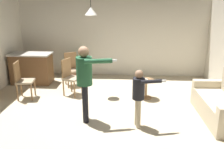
{
  "coord_description": "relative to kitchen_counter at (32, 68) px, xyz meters",
  "views": [
    {
      "loc": [
        0.61,
        -5.17,
        2.54
      ],
      "look_at": [
        0.23,
        -0.13,
        1.0
      ],
      "focal_mm": 39.64,
      "sensor_mm": 36.0,
      "label": 1
    }
  ],
  "objects": [
    {
      "name": "potted_plant_corner",
      "position": [
        1.16,
        0.71,
        -0.03
      ],
      "size": [
        0.53,
        0.53,
        0.81
      ],
      "color": "brown",
      "rests_on": "ground"
    },
    {
      "name": "dining_chair_by_counter",
      "position": [
        1.29,
        -0.09,
        0.07
      ],
      "size": [
        0.56,
        0.56,
        1.0
      ],
      "rotation": [
        0.0,
        0.0,
        3.6
      ],
      "color": "olive",
      "rests_on": "ground"
    },
    {
      "name": "kitchen_counter",
      "position": [
        0.0,
        0.0,
        0.0
      ],
      "size": [
        1.26,
        0.66,
        0.95
      ],
      "color": "brown",
      "rests_on": "ground"
    },
    {
      "name": "dining_chair_near_wall",
      "position": [
        0.25,
        -1.28,
        0.07
      ],
      "size": [
        0.47,
        0.47,
        1.0
      ],
      "rotation": [
        0.0,
        0.0,
        4.85
      ],
      "color": "olive",
      "rests_on": "ground"
    },
    {
      "name": "dining_chair_centre_back",
      "position": [
        1.43,
        -0.89,
        0.07
      ],
      "size": [
        0.55,
        0.55,
        1.0
      ],
      "rotation": [
        0.0,
        0.0,
        4.32
      ],
      "color": "olive",
      "rests_on": "ground"
    },
    {
      "name": "side_table_by_couch",
      "position": [
        3.5,
        -1.02,
        -0.15
      ],
      "size": [
        0.44,
        0.44,
        0.52
      ],
      "color": "olive",
      "rests_on": "ground"
    },
    {
      "name": "ceiling_light_pendant",
      "position": [
        2.02,
        -0.72,
        1.77
      ],
      "size": [
        0.32,
        0.32,
        0.55
      ],
      "color": "silver"
    },
    {
      "name": "ground",
      "position": [
        2.45,
        -2.07,
        -0.48
      ],
      "size": [
        7.68,
        7.68,
        0.0
      ],
      "primitive_type": "plane",
      "color": "beige"
    },
    {
      "name": "person_child",
      "position": [
        3.25,
        -2.59,
        0.28
      ],
      "size": [
        0.65,
        0.35,
        1.22
      ],
      "rotation": [
        0.0,
        0.0,
        -1.33
      ],
      "color": "tan",
      "rests_on": "ground"
    },
    {
      "name": "person_adult",
      "position": [
        2.14,
        -2.41,
        0.54
      ],
      "size": [
        0.84,
        0.47,
        1.64
      ],
      "rotation": [
        0.0,
        0.0,
        -1.35
      ],
      "color": "black",
      "rests_on": "ground"
    },
    {
      "name": "spare_remote_on_table",
      "position": [
        3.49,
        -1.06,
        0.06
      ],
      "size": [
        0.12,
        0.11,
        0.04
      ],
      "primitive_type": "cube",
      "rotation": [
        0.0,
        0.0,
        0.83
      ],
      "color": "white",
      "rests_on": "side_table_by_couch"
    },
    {
      "name": "wall_back",
      "position": [
        2.45,
        1.13,
        0.87
      ],
      "size": [
        6.4,
        0.1,
        2.7
      ],
      "primitive_type": "cube",
      "color": "silver",
      "rests_on": "ground"
    }
  ]
}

